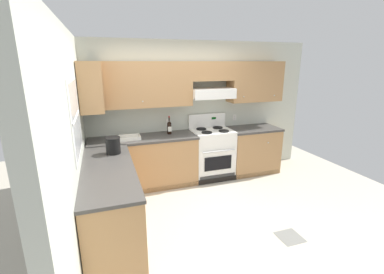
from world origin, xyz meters
name	(u,v)px	position (x,y,z in m)	size (l,w,h in m)	color
ground_plane	(202,215)	(0.00, 0.00, 0.00)	(7.04, 7.04, 0.00)	#B2AA99
floor_accent_tile	(290,237)	(0.89, -0.84, 0.00)	(0.30, 0.30, 0.01)	slate
wall_back	(194,100)	(0.40, 1.53, 1.48)	(4.68, 0.57, 2.55)	beige
wall_left	(75,132)	(-1.59, 0.23, 1.34)	(0.47, 4.00, 2.55)	beige
counter_back_run	(186,158)	(0.15, 1.24, 0.45)	(3.60, 0.65, 0.91)	#A87A4C
counter_left_run	(111,202)	(-1.24, 0.00, 0.45)	(0.63, 1.91, 0.91)	#A87A4C
stove	(212,153)	(0.68, 1.25, 0.48)	(0.76, 0.62, 1.20)	white
wine_bottle	(169,127)	(-0.13, 1.34, 1.04)	(0.08, 0.08, 0.33)	black
bowl	(130,138)	(-0.85, 1.20, 0.93)	(0.35, 0.23, 0.06)	white
bucket	(113,145)	(-1.15, 0.54, 1.04)	(0.21, 0.21, 0.24)	black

